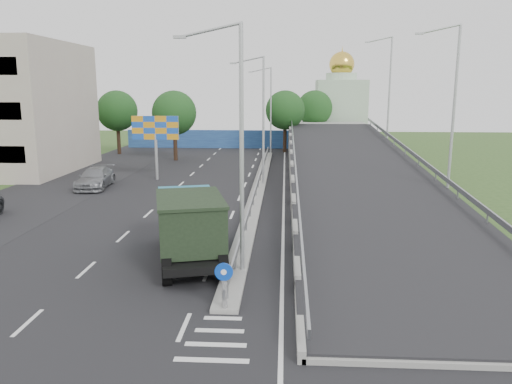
# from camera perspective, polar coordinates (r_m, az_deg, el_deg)

# --- Properties ---
(ground) EXTENTS (160.00, 160.00, 0.00)m
(ground) POSITION_cam_1_polar(r_m,az_deg,el_deg) (16.12, -4.58, -16.93)
(ground) COLOR #2D4C1E
(ground) RESTS_ON ground
(road_surface) EXTENTS (26.00, 90.00, 0.04)m
(road_surface) POSITION_cam_1_polar(r_m,az_deg,el_deg) (35.23, -4.97, -1.02)
(road_surface) COLOR black
(road_surface) RESTS_ON ground
(parking_strip) EXTENTS (8.00, 90.00, 0.05)m
(parking_strip) POSITION_cam_1_polar(r_m,az_deg,el_deg) (39.27, -24.10, -0.69)
(parking_strip) COLOR black
(parking_strip) RESTS_ON ground
(median) EXTENTS (1.00, 44.00, 0.20)m
(median) POSITION_cam_1_polar(r_m,az_deg,el_deg) (38.82, 0.26, 0.36)
(median) COLOR gray
(median) RESTS_ON ground
(overpass_ramp) EXTENTS (10.00, 50.00, 3.50)m
(overpass_ramp) POSITION_cam_1_polar(r_m,az_deg,el_deg) (38.86, 11.39, 2.61)
(overpass_ramp) COLOR gray
(overpass_ramp) RESTS_ON ground
(median_guardrail) EXTENTS (0.09, 44.00, 0.71)m
(median_guardrail) POSITION_cam_1_polar(r_m,az_deg,el_deg) (38.69, 0.26, 1.30)
(median_guardrail) COLOR gray
(median_guardrail) RESTS_ON median
(sign_bollard) EXTENTS (0.64, 0.23, 1.67)m
(sign_bollard) POSITION_cam_1_polar(r_m,az_deg,el_deg) (17.62, -3.65, -10.60)
(sign_bollard) COLOR black
(sign_bollard) RESTS_ON median
(lamp_post_near) EXTENTS (2.74, 0.18, 10.08)m
(lamp_post_near) POSITION_cam_1_polar(r_m,az_deg,el_deg) (20.19, -2.20, 6.27)
(lamp_post_near) COLOR #B2B5B7
(lamp_post_near) RESTS_ON median
(lamp_post_mid) EXTENTS (2.74, 0.18, 10.08)m
(lamp_post_mid) POSITION_cam_1_polar(r_m,az_deg,el_deg) (40.10, 0.58, 8.95)
(lamp_post_mid) COLOR #B2B5B7
(lamp_post_mid) RESTS_ON median
(lamp_post_far) EXTENTS (2.74, 0.18, 10.08)m
(lamp_post_far) POSITION_cam_1_polar(r_m,az_deg,el_deg) (60.07, 1.53, 9.84)
(lamp_post_far) COLOR #B2B5B7
(lamp_post_far) RESTS_ON median
(blue_wall) EXTENTS (30.00, 0.50, 2.40)m
(blue_wall) POSITION_cam_1_polar(r_m,az_deg,el_deg) (66.60, -1.88, 6.04)
(blue_wall) COLOR navy
(blue_wall) RESTS_ON ground
(church) EXTENTS (7.00, 7.00, 13.80)m
(church) POSITION_cam_1_polar(r_m,az_deg,el_deg) (74.47, 9.62, 9.65)
(church) COLOR #B2CCAD
(church) RESTS_ON ground
(billboard) EXTENTS (4.00, 0.24, 5.50)m
(billboard) POSITION_cam_1_polar(r_m,az_deg,el_deg) (43.58, -11.43, 6.80)
(billboard) COLOR #B2B5B7
(billboard) RESTS_ON ground
(tree_left_mid) EXTENTS (4.80, 4.80, 7.60)m
(tree_left_mid) POSITION_cam_1_polar(r_m,az_deg,el_deg) (55.40, -9.32, 8.89)
(tree_left_mid) COLOR black
(tree_left_mid) RESTS_ON ground
(tree_median_far) EXTENTS (4.80, 4.80, 7.60)m
(tree_median_far) POSITION_cam_1_polar(r_m,az_deg,el_deg) (62.06, 3.35, 9.30)
(tree_median_far) COLOR black
(tree_median_far) RESTS_ON ground
(tree_left_far) EXTENTS (4.80, 4.80, 7.60)m
(tree_left_far) POSITION_cam_1_polar(r_m,az_deg,el_deg) (62.38, -15.59, 8.91)
(tree_left_far) COLOR black
(tree_left_far) RESTS_ON ground
(tree_ramp_far) EXTENTS (4.80, 4.80, 7.60)m
(tree_ramp_far) POSITION_cam_1_polar(r_m,az_deg,el_deg) (69.17, 6.72, 9.48)
(tree_ramp_far) COLOR black
(tree_ramp_far) RESTS_ON ground
(dump_truck) EXTENTS (4.34, 7.58, 3.16)m
(dump_truck) POSITION_cam_1_polar(r_m,az_deg,el_deg) (22.82, -7.66, -3.58)
(dump_truck) COLOR black
(dump_truck) RESTS_ON ground
(parked_car_d) EXTENTS (2.75, 5.68, 1.59)m
(parked_car_d) POSITION_cam_1_polar(r_m,az_deg,el_deg) (41.65, -17.90, 1.54)
(parked_car_d) COLOR gray
(parked_car_d) RESTS_ON ground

